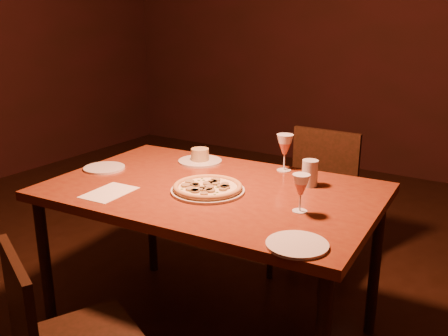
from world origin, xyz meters
The scene contains 11 objects.
back_wall centered at (0.00, 3.50, 1.50)m, with size 6.00×0.04×3.00m, color #341110.
dining_table centered at (0.21, 0.28, 0.73)m, with size 1.56×1.06×0.80m.
chair_far centered at (0.36, 1.20, 0.50)m, with size 0.43×0.43×0.89m.
pizza_plate centered at (0.23, 0.22, 0.82)m, with size 0.33×0.33×0.04m.
ramekin_saucer centered at (-0.07, 0.59, 0.83)m, with size 0.24×0.24×0.07m.
wine_glass_far centered at (0.38, 0.69, 0.90)m, with size 0.09×0.09×0.19m, color #BE634F, non-canonical shape.
wine_glass_right centered at (0.68, 0.23, 0.88)m, with size 0.07×0.07×0.16m, color #BE634F, non-canonical shape.
water_tumbler centered at (0.58, 0.55, 0.86)m, with size 0.07×0.07×0.12m, color #B2BDC2.
side_plate_left centered at (-0.41, 0.22, 0.81)m, with size 0.21×0.21×0.01m, color silver.
side_plate_near centered at (0.80, -0.06, 0.81)m, with size 0.22×0.22×0.01m, color silver.
menu_card centered at (-0.13, -0.03, 0.80)m, with size 0.16×0.24×0.00m, color silver.
Camera 1 is at (1.44, -1.52, 1.57)m, focal length 40.00 mm.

